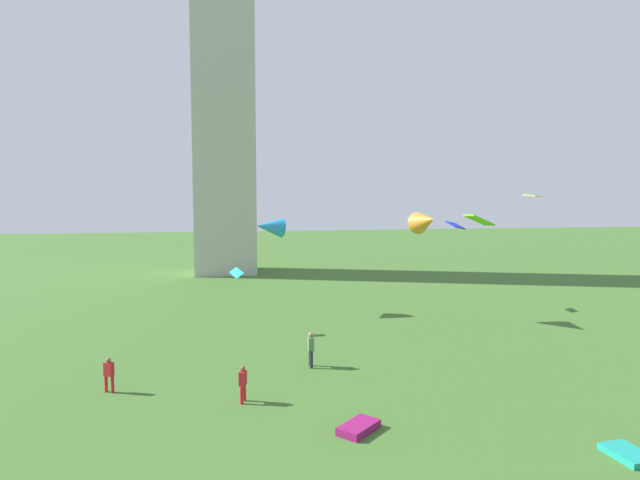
# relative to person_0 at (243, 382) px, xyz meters

# --- Properties ---
(person_0) EXTENTS (0.37, 0.47, 1.58)m
(person_0) POSITION_rel_person_0_xyz_m (0.00, 0.00, 0.00)
(person_0) COLOR red
(person_0) RESTS_ON ground_plane
(person_1) EXTENTS (0.28, 0.56, 1.81)m
(person_1) POSITION_rel_person_0_xyz_m (3.56, 4.13, 0.13)
(person_1) COLOR #1E2333
(person_1) RESTS_ON ground_plane
(person_2) EXTENTS (0.47, 0.40, 1.58)m
(person_2) POSITION_rel_person_0_xyz_m (-5.85, 2.18, 0.00)
(person_2) COLOR red
(person_2) RESTS_ON ground_plane
(kite_flying_0) EXTENTS (0.94, 0.85, 0.65)m
(kite_flying_0) POSITION_rel_person_0_xyz_m (-0.03, 11.73, 2.95)
(kite_flying_0) COLOR #2CEEEB
(kite_flying_1) EXTENTS (0.87, 1.04, 0.16)m
(kite_flying_1) POSITION_rel_person_0_xyz_m (16.69, 5.86, 7.85)
(kite_flying_1) COLOR yellow
(kite_flying_2) EXTENTS (1.51, 1.17, 0.66)m
(kite_flying_2) POSITION_rel_person_0_xyz_m (13.06, 5.02, 6.52)
(kite_flying_2) COLOR #5BCB08
(kite_flying_3) EXTENTS (1.93, 2.64, 1.92)m
(kite_flying_3) POSITION_rel_person_0_xyz_m (12.88, 12.56, 6.10)
(kite_flying_3) COLOR orange
(kite_flying_4) EXTENTS (2.55, 2.11, 1.66)m
(kite_flying_4) POSITION_rel_person_0_xyz_m (2.48, 16.99, 5.55)
(kite_flying_4) COLOR #2488D0
(kite_flying_5) EXTENTS (1.22, 1.61, 0.64)m
(kite_flying_5) POSITION_rel_person_0_xyz_m (16.93, 16.73, 5.55)
(kite_flying_5) COLOR #1420C5
(kite_bundle_0) EXTENTS (1.25, 1.66, 0.22)m
(kite_bundle_0) POSITION_rel_person_0_xyz_m (12.61, -7.01, -0.78)
(kite_bundle_0) COLOR teal
(kite_bundle_0) RESTS_ON ground_plane
(kite_bundle_1) EXTENTS (1.87, 1.82, 0.30)m
(kite_bundle_1) POSITION_rel_person_0_xyz_m (4.16, -3.56, -0.74)
(kite_bundle_1) COLOR #831557
(kite_bundle_1) RESTS_ON ground_plane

